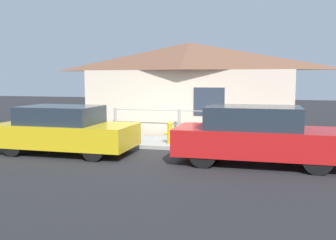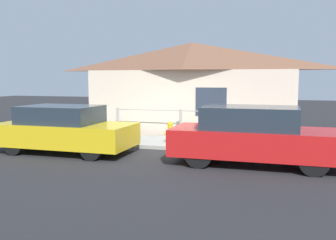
{
  "view_description": "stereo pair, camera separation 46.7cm",
  "coord_description": "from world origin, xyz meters",
  "px_view_note": "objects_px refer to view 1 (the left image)",
  "views": [
    {
      "loc": [
        2.93,
        -10.94,
        2.18
      ],
      "look_at": [
        -0.03,
        0.3,
        0.9
      ],
      "focal_mm": 40.0,
      "sensor_mm": 36.0,
      "label": 1
    },
    {
      "loc": [
        3.38,
        -10.81,
        2.18
      ],
      "look_at": [
        -0.03,
        0.3,
        0.9
      ],
      "focal_mm": 40.0,
      "sensor_mm": 36.0,
      "label": 2
    }
  ],
  "objects_px": {
    "car_left": "(65,130)",
    "potted_plant_near_hydrant": "(192,131)",
    "fire_hydrant": "(170,132)",
    "car_right": "(257,135)"
  },
  "relations": [
    {
      "from": "car_left",
      "to": "potted_plant_near_hydrant",
      "type": "relative_size",
      "value": 7.61
    },
    {
      "from": "car_left",
      "to": "potted_plant_near_hydrant",
      "type": "xyz_separation_m",
      "value": [
        3.25,
        2.71,
        -0.29
      ]
    },
    {
      "from": "car_left",
      "to": "fire_hydrant",
      "type": "bearing_deg",
      "value": 31.7
    },
    {
      "from": "car_left",
      "to": "car_right",
      "type": "distance_m",
      "value": 5.5
    },
    {
      "from": "fire_hydrant",
      "to": "car_left",
      "type": "bearing_deg",
      "value": -148.29
    },
    {
      "from": "car_right",
      "to": "potted_plant_near_hydrant",
      "type": "xyz_separation_m",
      "value": [
        -2.24,
        2.71,
        -0.34
      ]
    },
    {
      "from": "car_left",
      "to": "car_right",
      "type": "height_order",
      "value": "car_right"
    },
    {
      "from": "car_right",
      "to": "potted_plant_near_hydrant",
      "type": "bearing_deg",
      "value": 129.86
    },
    {
      "from": "car_left",
      "to": "car_right",
      "type": "bearing_deg",
      "value": -0.01
    },
    {
      "from": "car_left",
      "to": "potted_plant_near_hydrant",
      "type": "bearing_deg",
      "value": 39.77
    }
  ]
}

